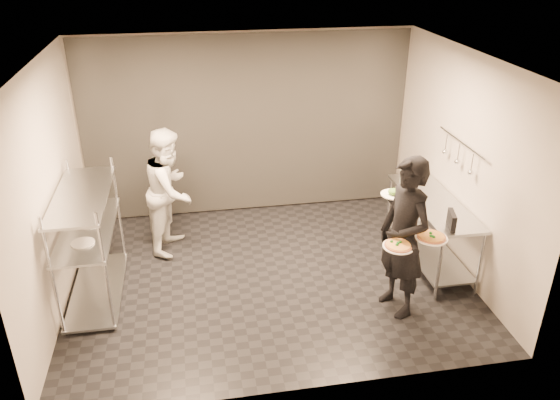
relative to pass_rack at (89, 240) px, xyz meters
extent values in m
cube|color=black|center=(2.15, 0.00, -0.77)|extent=(5.00, 4.00, 0.00)
cube|color=silver|center=(2.15, 0.00, 2.03)|extent=(5.00, 4.00, 0.00)
cube|color=#B5ADA2|center=(2.15, 2.00, 0.63)|extent=(5.00, 0.00, 2.80)
cube|color=#B5ADA2|center=(2.15, -2.00, 0.63)|extent=(5.00, 0.00, 2.80)
cube|color=#B5ADA2|center=(-0.35, 0.00, 0.63)|extent=(0.00, 4.00, 2.80)
cube|color=#B5ADA2|center=(4.65, 0.00, 0.63)|extent=(0.00, 4.00, 2.80)
cube|color=white|center=(2.15, 1.97, 0.63)|extent=(4.90, 0.04, 2.74)
cylinder|color=silver|center=(-0.27, -0.77, -0.02)|extent=(0.04, 0.04, 1.50)
cylinder|color=silver|center=(-0.27, 0.77, -0.02)|extent=(0.04, 0.04, 1.50)
cylinder|color=silver|center=(0.27, -0.77, -0.02)|extent=(0.04, 0.04, 1.50)
cylinder|color=silver|center=(0.27, 0.77, -0.02)|extent=(0.04, 0.04, 1.50)
cube|color=#A5AAAF|center=(0.00, 0.00, -0.72)|extent=(0.60, 1.60, 0.03)
cube|color=#A5AAAF|center=(0.00, 0.00, 0.13)|extent=(0.60, 1.60, 0.03)
cube|color=#A5AAAF|center=(0.00, 0.00, 0.58)|extent=(0.60, 1.60, 0.03)
cylinder|color=white|center=(0.00, -0.35, 0.16)|extent=(0.26, 0.26, 0.01)
cylinder|color=white|center=(0.00, 0.10, 0.16)|extent=(0.26, 0.26, 0.01)
cylinder|color=silver|center=(4.07, -0.86, -0.32)|extent=(0.04, 0.04, 0.90)
cylinder|color=silver|center=(4.07, 0.86, -0.32)|extent=(0.04, 0.04, 0.90)
cylinder|color=silver|center=(4.59, -0.86, -0.32)|extent=(0.04, 0.04, 0.90)
cylinder|color=silver|center=(4.59, 0.86, -0.32)|extent=(0.04, 0.04, 0.90)
cube|color=#A5AAAF|center=(4.33, 0.00, -0.59)|extent=(0.57, 1.71, 0.03)
cube|color=#A5AAAF|center=(4.33, 0.00, 0.13)|extent=(0.60, 1.80, 0.04)
cylinder|color=silver|center=(4.59, 0.00, 0.93)|extent=(0.02, 1.20, 0.02)
cylinder|color=silver|center=(4.57, -0.35, 0.80)|extent=(0.01, 0.01, 0.22)
sphere|color=silver|center=(4.57, -0.35, 0.67)|extent=(0.07, 0.07, 0.07)
cylinder|color=silver|center=(4.57, 0.00, 0.80)|extent=(0.01, 0.01, 0.22)
sphere|color=silver|center=(4.57, 0.00, 0.67)|extent=(0.07, 0.07, 0.07)
cylinder|color=silver|center=(4.57, 0.35, 0.80)|extent=(0.01, 0.01, 0.22)
sphere|color=silver|center=(4.57, 0.35, 0.67)|extent=(0.07, 0.07, 0.07)
imported|color=black|center=(3.55, -0.92, 0.19)|extent=(0.65, 0.81, 1.92)
imported|color=silver|center=(0.95, 0.99, 0.11)|extent=(0.90, 1.02, 1.76)
cylinder|color=white|center=(3.38, -1.16, 0.25)|extent=(0.34, 0.34, 0.01)
cylinder|color=#B26840|center=(3.38, -1.16, 0.26)|extent=(0.30, 0.30, 0.02)
cylinder|color=#C26019|center=(3.38, -1.16, 0.27)|extent=(0.26, 0.26, 0.01)
sphere|color=#166019|center=(3.38, -1.16, 0.28)|extent=(0.04, 0.04, 0.04)
cylinder|color=white|center=(3.76, -1.16, 0.31)|extent=(0.35, 0.35, 0.01)
cylinder|color=#B26840|center=(3.76, -1.16, 0.32)|extent=(0.31, 0.31, 0.02)
cylinder|color=#C26019|center=(3.76, -1.16, 0.33)|extent=(0.27, 0.27, 0.01)
sphere|color=#166019|center=(3.76, -1.16, 0.34)|extent=(0.04, 0.04, 0.04)
cylinder|color=white|center=(3.51, -0.60, 0.59)|extent=(0.30, 0.30, 0.01)
ellipsoid|color=#306218|center=(3.51, -0.60, 0.62)|extent=(0.13, 0.13, 0.07)
cube|color=black|center=(4.21, -0.72, 0.25)|extent=(0.12, 0.28, 0.20)
cylinder|color=gray|center=(4.15, 0.68, 0.26)|extent=(0.06, 0.06, 0.22)
cylinder|color=gray|center=(4.38, 0.80, 0.26)|extent=(0.07, 0.07, 0.22)
cylinder|color=black|center=(4.25, 0.42, 0.26)|extent=(0.06, 0.06, 0.21)
camera|label=1|loc=(1.27, -5.89, 3.28)|focal=35.00mm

